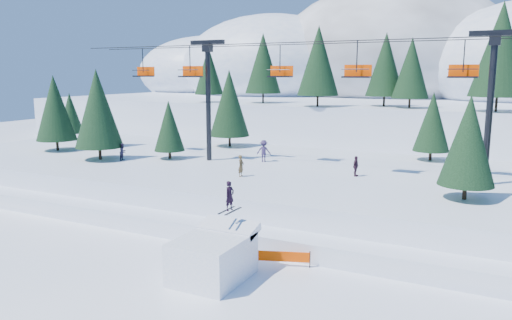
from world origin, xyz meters
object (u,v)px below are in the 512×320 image
at_px(banner_near, 283,257).
at_px(jump_kicker, 214,256).
at_px(chairlift, 327,83).
at_px(banner_far, 427,264).

bearing_deg(banner_near, jump_kicker, -130.06).
relative_size(chairlift, banner_far, 16.59).
xyz_separation_m(chairlift, banner_far, (9.44, -11.51, -8.78)).
relative_size(jump_kicker, banner_near, 1.72).
bearing_deg(banner_far, jump_kicker, -150.43).
bearing_deg(chairlift, banner_near, -79.64).
xyz_separation_m(chairlift, banner_near, (2.54, -13.90, -8.78)).
distance_m(chairlift, banner_near, 16.64).
distance_m(jump_kicker, banner_far, 10.78).
bearing_deg(jump_kicker, chairlift, 90.28).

